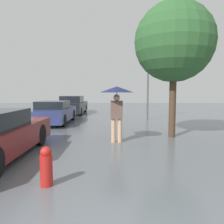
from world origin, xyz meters
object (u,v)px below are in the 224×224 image
(parked_car_farthest, at_px, (72,105))
(tree, at_px, (173,43))
(pedestrian, at_px, (116,97))
(street_lamp, at_px, (147,64))
(fire_hydrant, at_px, (45,166))
(parked_car_middle, at_px, (53,113))

(parked_car_farthest, relative_size, tree, 0.95)
(pedestrian, xyz_separation_m, street_lamp, (1.96, 5.88, 1.75))
(pedestrian, distance_m, fire_hydrant, 3.74)
(tree, xyz_separation_m, street_lamp, (-0.08, 5.06, -0.14))
(tree, relative_size, fire_hydrant, 6.79)
(parked_car_farthest, bearing_deg, tree, -59.07)
(pedestrian, height_order, tree, tree)
(parked_car_farthest, xyz_separation_m, street_lamp, (5.08, -3.55, 2.62))
(parked_car_middle, bearing_deg, fire_hydrant, -76.12)
(street_lamp, bearing_deg, pedestrian, -108.39)
(parked_car_middle, bearing_deg, pedestrian, -53.71)
(fire_hydrant, bearing_deg, street_lamp, 70.48)
(pedestrian, distance_m, parked_car_farthest, 9.97)
(pedestrian, bearing_deg, parked_car_farthest, 108.34)
(parked_car_middle, height_order, parked_car_farthest, parked_car_farthest)
(parked_car_middle, bearing_deg, parked_car_farthest, 89.16)
(street_lamp, distance_m, fire_hydrant, 10.17)
(tree, bearing_deg, fire_hydrant, -128.86)
(parked_car_middle, relative_size, tree, 0.82)
(tree, height_order, fire_hydrant, tree)
(parked_car_farthest, distance_m, tree, 10.41)
(parked_car_farthest, height_order, fire_hydrant, parked_car_farthest)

